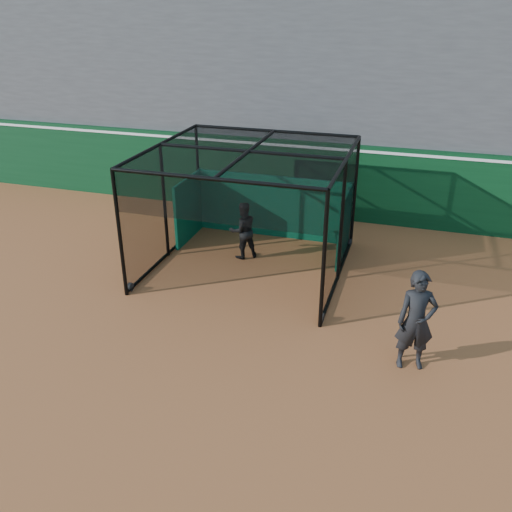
% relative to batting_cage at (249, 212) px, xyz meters
% --- Properties ---
extents(ground, '(120.00, 120.00, 0.00)m').
position_rel_batting_cage_xyz_m(ground, '(0.53, -4.13, -1.59)').
color(ground, '#95522B').
rests_on(ground, ground).
extents(outfield_wall, '(50.00, 0.50, 2.50)m').
position_rel_batting_cage_xyz_m(outfield_wall, '(0.53, 4.37, -0.31)').
color(outfield_wall, '#093619').
rests_on(outfield_wall, ground).
extents(grandstand, '(50.00, 7.85, 8.95)m').
position_rel_batting_cage_xyz_m(grandstand, '(0.53, 8.15, 2.88)').
color(grandstand, '#4C4C4F').
rests_on(grandstand, ground).
extents(batting_cage, '(4.94, 4.84, 3.20)m').
position_rel_batting_cage_xyz_m(batting_cage, '(0.00, 0.00, 0.00)').
color(batting_cage, black).
rests_on(batting_cage, ground).
extents(batter, '(1.00, 0.97, 1.63)m').
position_rel_batting_cage_xyz_m(batter, '(-0.35, 0.52, -0.78)').
color(batter, black).
rests_on(batter, ground).
extents(on_deck_player, '(0.85, 0.67, 2.07)m').
position_rel_batting_cage_xyz_m(on_deck_player, '(4.41, -3.25, -0.56)').
color(on_deck_player, black).
rests_on(on_deck_player, ground).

